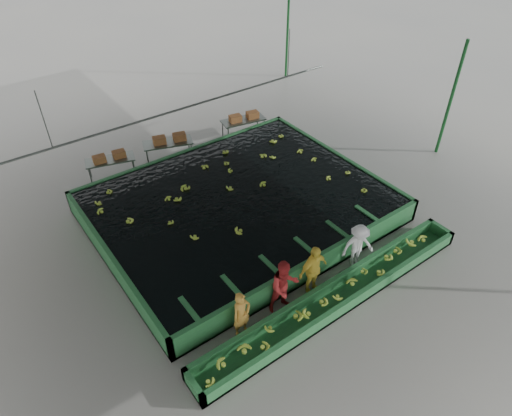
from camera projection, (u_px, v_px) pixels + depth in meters
ground at (264, 237)px, 16.02m from camera, size 80.00×80.00×0.00m
shed_roof at (266, 107)px, 12.91m from camera, size 20.00×22.00×0.04m
shed_posts at (265, 179)px, 14.47m from camera, size 20.00×22.00×5.00m
flotation_tank at (240, 206)px, 16.69m from camera, size 10.00×8.00×0.90m
tank_water at (240, 197)px, 16.44m from camera, size 9.70×7.70×0.00m
sorting_trough at (337, 297)px, 13.60m from camera, size 10.00×1.00×0.50m
cableway_rail at (186, 107)px, 17.31m from camera, size 0.08×0.08×14.00m
rail_hanger_left at (44, 121)px, 14.37m from camera, size 0.04×0.04×2.00m
rail_hanger_right at (289, 53)px, 19.00m from camera, size 0.04×0.04×2.00m
worker_a at (242, 314)px, 12.43m from camera, size 0.59×0.40×1.56m
worker_b at (284, 286)px, 13.03m from camera, size 1.02×0.87×1.84m
worker_c at (313, 270)px, 13.55m from camera, size 1.07×0.46×1.81m
worker_d at (358, 246)px, 14.49m from camera, size 1.21×0.97×1.63m
packing_table_left at (112, 168)px, 18.66m from camera, size 2.07×1.28×0.88m
packing_table_mid at (169, 152)px, 19.62m from camera, size 2.23×1.48×0.94m
packing_table_right at (243, 128)px, 21.26m from camera, size 2.12×1.17×0.91m
box_stack_left at (110, 159)px, 18.37m from camera, size 1.32×0.52×0.28m
box_stack_mid at (170, 142)px, 19.35m from camera, size 1.44×0.76×0.30m
box_stack_right at (244, 120)px, 20.96m from camera, size 1.44×0.65×0.30m
floating_bananas at (227, 187)px, 16.94m from camera, size 9.50×6.48×0.13m
trough_bananas at (338, 293)px, 13.51m from camera, size 9.49×0.63×0.13m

